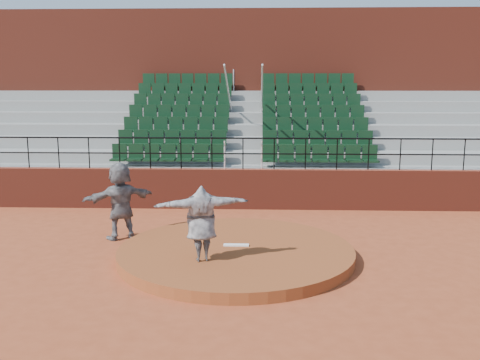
% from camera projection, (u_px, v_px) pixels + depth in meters
% --- Properties ---
extents(ground, '(90.00, 90.00, 0.00)m').
position_uv_depth(ground, '(236.00, 258.00, 12.53)').
color(ground, '#994122').
rests_on(ground, ground).
extents(pitchers_mound, '(5.50, 5.50, 0.25)m').
position_uv_depth(pitchers_mound, '(236.00, 253.00, 12.51)').
color(pitchers_mound, brown).
rests_on(pitchers_mound, ground).
extents(pitching_rubber, '(0.60, 0.15, 0.03)m').
position_uv_depth(pitching_rubber, '(236.00, 245.00, 12.63)').
color(pitching_rubber, white).
rests_on(pitching_rubber, pitchers_mound).
extents(boundary_wall, '(24.00, 0.30, 1.30)m').
position_uv_depth(boundary_wall, '(243.00, 189.00, 17.33)').
color(boundary_wall, maroon).
rests_on(boundary_wall, ground).
extents(wall_railing, '(24.04, 0.05, 1.03)m').
position_uv_depth(wall_railing, '(243.00, 147.00, 17.08)').
color(wall_railing, black).
rests_on(wall_railing, boundary_wall).
extents(seating_deck, '(24.00, 5.97, 4.63)m').
position_uv_depth(seating_deck, '(246.00, 150.00, 20.76)').
color(seating_deck, gray).
rests_on(seating_deck, ground).
extents(press_box_facade, '(24.00, 3.00, 7.10)m').
position_uv_depth(press_box_facade, '(248.00, 94.00, 24.28)').
color(press_box_facade, maroon).
rests_on(press_box_facade, ground).
extents(pitcher, '(2.10, 1.11, 1.65)m').
position_uv_depth(pitcher, '(201.00, 223.00, 11.46)').
color(pitcher, black).
rests_on(pitcher, pitchers_mound).
extents(fielder, '(1.90, 1.54, 2.03)m').
position_uv_depth(fielder, '(120.00, 201.00, 13.93)').
color(fielder, black).
rests_on(fielder, ground).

